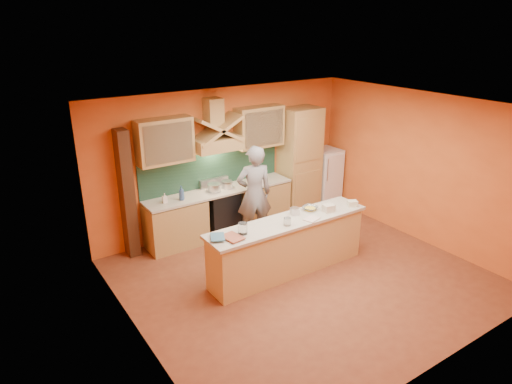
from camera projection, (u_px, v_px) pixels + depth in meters
floor at (303, 277)px, 7.54m from camera, size 5.50×5.00×0.01m
ceiling at (310, 108)px, 6.54m from camera, size 5.50×5.00×0.01m
wall_back at (225, 159)px, 8.97m from camera, size 5.50×0.02×2.80m
wall_front at (450, 267)px, 5.10m from camera, size 5.50×0.02×2.80m
wall_left at (134, 245)px, 5.60m from camera, size 0.02×5.00×2.80m
wall_right at (421, 168)px, 8.47m from camera, size 0.02×5.00×2.80m
base_cabinet_left at (176, 224)px, 8.44m from camera, size 1.10×0.60×0.86m
base_cabinet_right at (260, 203)px, 9.43m from camera, size 1.10×0.60×0.86m
counter_top at (220, 191)px, 8.76m from camera, size 3.00×0.62×0.04m
stove at (220, 212)px, 8.93m from camera, size 0.60×0.58×0.90m
backsplash at (212, 170)px, 8.86m from camera, size 3.00×0.03×0.70m
range_hood at (217, 144)px, 8.47m from camera, size 0.92×0.50×0.24m
hood_chimney at (213, 112)px, 8.34m from camera, size 0.30×0.30×0.50m
upper_cabinet_left at (165, 141)px, 7.95m from camera, size 1.00×0.35×0.80m
upper_cabinet_right at (259, 127)px, 8.99m from camera, size 1.00×0.35×0.80m
pantry_column at (299, 162)px, 9.69m from camera, size 0.80×0.60×2.30m
fridge at (325, 177)px, 10.26m from camera, size 0.58×0.60×1.30m
trim_column_left at (127, 195)px, 7.88m from camera, size 0.20×0.30×2.30m
island_body at (288, 248)px, 7.56m from camera, size 2.80×0.55×0.88m
island_top at (288, 222)px, 7.39m from camera, size 2.90×0.62×0.05m
person at (254, 194)px, 8.52m from camera, size 0.78×0.62×1.86m
pot_large at (214, 189)px, 8.65m from camera, size 0.30×0.30×0.15m
pot_small at (227, 186)px, 8.82m from camera, size 0.29×0.29×0.14m
soap_bottle_a at (165, 198)px, 8.11m from camera, size 0.09×0.09×0.18m
soap_bottle_b at (181, 193)px, 8.22m from camera, size 0.11×0.11×0.27m
bowl_back at (260, 179)px, 9.26m from camera, size 0.25×0.25×0.07m
dish_rack at (256, 182)px, 8.99m from camera, size 0.33×0.28×0.10m
book_lower at (226, 240)px, 6.68m from camera, size 0.29×0.36×0.03m
book_upper at (210, 237)px, 6.72m from camera, size 0.31×0.34×0.02m
jar_large at (243, 228)px, 6.88m from camera, size 0.17×0.17×0.18m
jar_small at (287, 222)px, 7.18m from camera, size 0.15×0.15×0.12m
kitchen_scale at (295, 211)px, 7.58m from camera, size 0.15×0.15×0.11m
mixing_bowl at (310, 208)px, 7.76m from camera, size 0.33×0.33×0.06m
cloth at (312, 219)px, 7.41m from camera, size 0.30×0.26×0.02m
grocery_bag_a at (329, 208)px, 7.69m from camera, size 0.20×0.17×0.12m
grocery_bag_b at (352, 203)px, 7.92m from camera, size 0.20×0.18×0.10m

